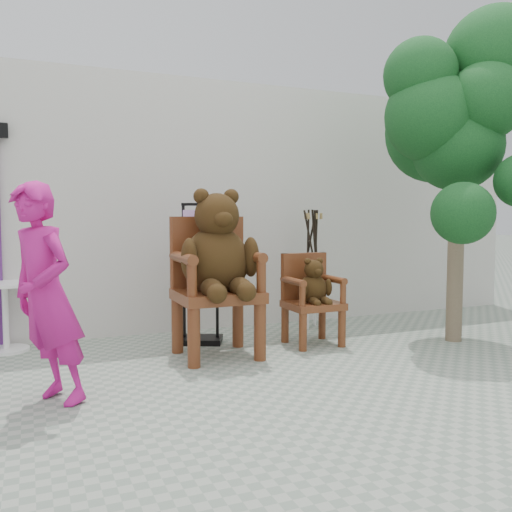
# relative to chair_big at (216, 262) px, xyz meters

# --- Properties ---
(ground_plane) EXTENTS (60.00, 60.00, 0.00)m
(ground_plane) POSITION_rel_chair_big_xyz_m (0.46, -1.35, -0.93)
(ground_plane) COLOR gray
(ground_plane) RESTS_ON ground
(back_wall) EXTENTS (9.00, 1.00, 3.00)m
(back_wall) POSITION_rel_chair_big_xyz_m (0.46, 1.75, 0.57)
(back_wall) COLOR beige
(back_wall) RESTS_ON ground
(chair_big) EXTENTS (0.78, 0.86, 1.64)m
(chair_big) POSITION_rel_chair_big_xyz_m (0.00, 0.00, 0.00)
(chair_big) COLOR #502511
(chair_big) RESTS_ON ground
(chair_small) EXTENTS (0.56, 0.51, 0.97)m
(chair_small) POSITION_rel_chair_big_xyz_m (1.10, 0.09, -0.36)
(chair_small) COLOR #502511
(chair_small) RESTS_ON ground
(person) EXTENTS (0.64, 0.70, 1.61)m
(person) POSITION_rel_chair_big_xyz_m (-1.57, -0.86, -0.13)
(person) COLOR #BD177C
(person) RESTS_ON ground
(cafe_table) EXTENTS (0.60, 0.60, 0.70)m
(cafe_table) POSITION_rel_chair_big_xyz_m (-1.92, 1.00, -0.49)
(cafe_table) COLOR white
(cafe_table) RESTS_ON ground
(display_stand) EXTENTS (0.55, 0.50, 1.51)m
(display_stand) POSITION_rel_chair_big_xyz_m (0.02, 0.59, -0.35)
(display_stand) COLOR black
(display_stand) RESTS_ON ground
(stool_bucket) EXTENTS (0.32, 0.32, 1.45)m
(stool_bucket) POSITION_rel_chair_big_xyz_m (1.52, 0.84, -0.29)
(stool_bucket) COLOR white
(stool_bucket) RESTS_ON ground
(tree) EXTENTS (1.73, 1.92, 3.63)m
(tree) POSITION_rel_chair_big_xyz_m (2.66, -0.30, 1.53)
(tree) COLOR brown
(tree) RESTS_ON ground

